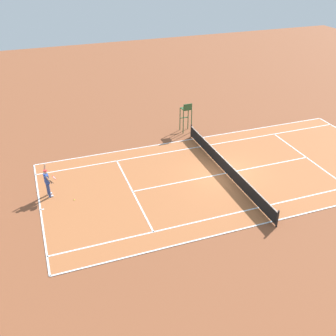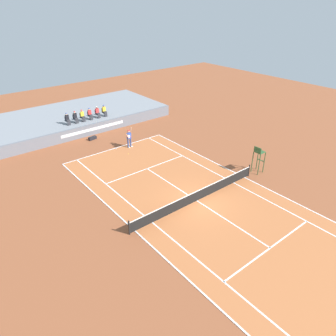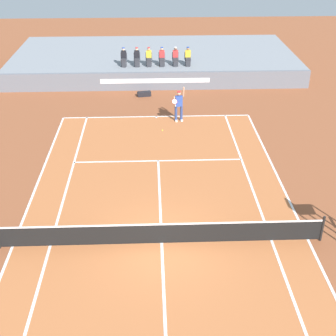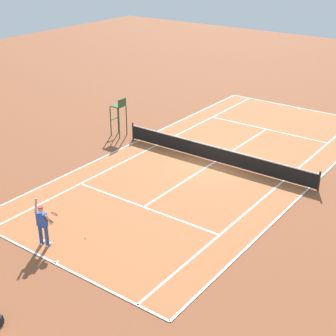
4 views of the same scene
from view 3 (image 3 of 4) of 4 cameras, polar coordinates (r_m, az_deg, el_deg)
ground_plane at (r=17.41m, az=-0.78°, el=-9.32°), size 80.00×80.00×0.00m
court at (r=17.40m, az=-0.78°, el=-9.30°), size 11.08×23.88×0.03m
net at (r=17.09m, az=-0.79°, el=-7.96°), size 11.98×0.10×1.07m
barrier_wall at (r=31.81m, az=-1.60°, el=10.64°), size 21.05×0.25×1.23m
bleacher_platform at (r=36.62m, az=-1.71°, el=13.20°), size 21.05×9.85×1.23m
spectator_seated_0 at (r=32.87m, az=-5.46°, el=13.39°), size 0.44×0.60×1.27m
spectator_seated_1 at (r=32.83m, az=-3.84°, el=13.43°), size 0.44×0.60×1.27m
spectator_seated_2 at (r=32.82m, az=-2.37°, el=13.47°), size 0.44×0.60×1.27m
spectator_seated_3 at (r=32.83m, az=-0.75°, el=13.49°), size 0.44×0.60×1.27m
spectator_seated_4 at (r=32.87m, az=0.93°, el=13.51°), size 0.44×0.60×1.27m
spectator_seated_5 at (r=32.92m, az=2.46°, el=13.52°), size 0.44×0.60×1.27m
tennis_player at (r=26.75m, az=1.32°, el=7.76°), size 0.75×0.70×2.08m
tennis_ball at (r=25.88m, az=-0.67°, el=4.67°), size 0.07×0.07×0.07m
equipment_bag at (r=30.84m, az=-2.95°, el=9.09°), size 0.94×0.45×0.32m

